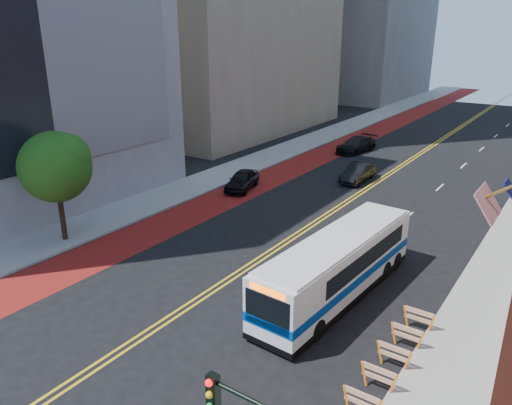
{
  "coord_description": "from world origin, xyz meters",
  "views": [
    {
      "loc": [
        14.33,
        -10.57,
        12.69
      ],
      "look_at": [
        1.6,
        8.0,
        4.57
      ],
      "focal_mm": 35.0,
      "sensor_mm": 36.0,
      "label": 1
    }
  ],
  "objects": [
    {
      "name": "center_line_inner",
      "position": [
        -0.18,
        30.0,
        0.0
      ],
      "size": [
        0.14,
        140.0,
        0.01
      ],
      "primitive_type": "cube",
      "color": "gold",
      "rests_on": "ground"
    },
    {
      "name": "lane_dashes",
      "position": [
        4.8,
        38.0,
        0.01
      ],
      "size": [
        0.14,
        98.2,
        0.01
      ],
      "color": "silver",
      "rests_on": "ground"
    },
    {
      "name": "bus_lane_paint",
      "position": [
        -8.1,
        30.0,
        0.0
      ],
      "size": [
        3.6,
        140.0,
        0.01
      ],
      "primitive_type": "cube",
      "color": "maroon",
      "rests_on": "ground"
    },
    {
      "name": "sidewalk_left",
      "position": [
        -12.0,
        30.0,
        0.07
      ],
      "size": [
        4.0,
        140.0,
        0.15
      ],
      "primitive_type": "cube",
      "color": "gray",
      "rests_on": "ground"
    },
    {
      "name": "street_tree",
      "position": [
        -11.24,
        6.04,
        4.91
      ],
      "size": [
        4.2,
        4.2,
        6.7
      ],
      "color": "black",
      "rests_on": "sidewalk_left"
    },
    {
      "name": "construction_barriers",
      "position": [
        9.6,
        3.42,
        0.68
      ],
      "size": [
        1.42,
        10.91,
        1.0
      ],
      "color": "orange",
      "rests_on": "ground"
    },
    {
      "name": "car_a",
      "position": [
        -8.31,
        20.45,
        0.76
      ],
      "size": [
        2.93,
        4.78,
        1.52
      ],
      "primitive_type": "imported",
      "rotation": [
        0.0,
        0.0,
        0.27
      ],
      "color": "black",
      "rests_on": "ground"
    },
    {
      "name": "car_b",
      "position": [
        -1.5,
        27.78,
        0.74
      ],
      "size": [
        1.64,
        4.53,
        1.48
      ],
      "primitive_type": "imported",
      "rotation": [
        0.0,
        0.0,
        0.01
      ],
      "color": "black",
      "rests_on": "ground"
    },
    {
      "name": "ground",
      "position": [
        0.0,
        0.0,
        0.0
      ],
      "size": [
        160.0,
        160.0,
        0.0
      ],
      "primitive_type": "plane",
      "color": "black",
      "rests_on": "ground"
    },
    {
      "name": "car_c",
      "position": [
        -5.81,
        37.25,
        0.77
      ],
      "size": [
        3.01,
        5.59,
        1.54
      ],
      "primitive_type": "imported",
      "rotation": [
        0.0,
        0.0,
        -0.17
      ],
      "color": "black",
      "rests_on": "ground"
    },
    {
      "name": "transit_bus",
      "position": [
        5.37,
        9.58,
        1.64
      ],
      "size": [
        3.17,
        11.57,
        3.15
      ],
      "rotation": [
        0.0,
        0.0,
        -0.06
      ],
      "color": "silver",
      "rests_on": "ground"
    },
    {
      "name": "center_line_outer",
      "position": [
        0.18,
        30.0,
        0.0
      ],
      "size": [
        0.14,
        140.0,
        0.01
      ],
      "primitive_type": "cube",
      "color": "gold",
      "rests_on": "ground"
    }
  ]
}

